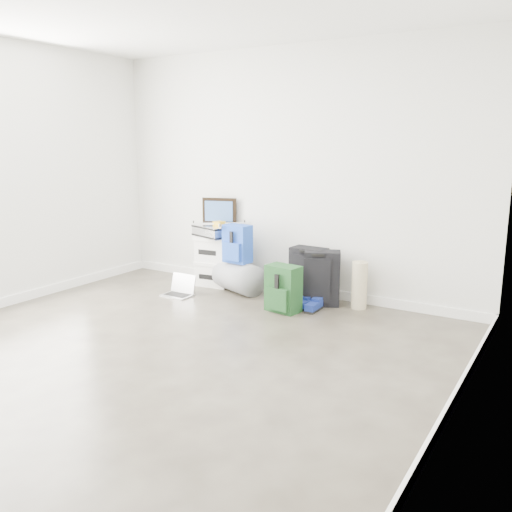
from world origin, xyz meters
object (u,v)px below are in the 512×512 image
Objects in this scene: boxes_stack at (215,261)px; duffel_bag at (239,277)px; laptop at (180,290)px; carry_on at (322,278)px; briefcase at (215,231)px; large_suitcase at (308,274)px.

boxes_stack is 1.03× the size of duffel_bag.
duffel_bag is 0.68m from laptop.
carry_on is at bearing 23.00° from duffel_bag.
briefcase is at bearing 153.00° from carry_on.
large_suitcase is (1.23, -0.01, -0.37)m from briefcase.
carry_on reaches higher than duffel_bag.
boxes_stack is 0.63m from laptop.
large_suitcase is (0.82, 0.11, 0.11)m from duffel_bag.
duffel_bag is 0.99× the size of large_suitcase.
laptop is (-1.51, -0.49, -0.23)m from carry_on.
briefcase reaches higher than duffel_bag.
briefcase is 0.79× the size of large_suitcase.
briefcase is 1.28m from large_suitcase.
laptop is (-0.08, -0.57, -0.60)m from briefcase.
large_suitcase is at bearing 24.03° from laptop.
boxes_stack reaches higher than carry_on.
boxes_stack is at bearing -58.16° from briefcase.
duffel_bag reaches higher than laptop.
briefcase is 0.83m from laptop.
large_suitcase is at bearing 17.51° from briefcase.
briefcase is 0.64m from duffel_bag.
boxes_stack is 0.36m from briefcase.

